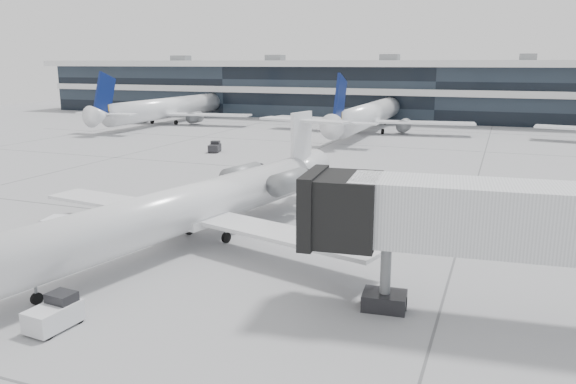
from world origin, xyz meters
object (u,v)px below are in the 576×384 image
at_px(jet_bridge, 565,224).
at_px(baggage_tug, 55,314).
at_px(cargo_uld, 65,235).
at_px(regional_jet, 193,205).

xyz_separation_m(jet_bridge, baggage_tug, (-19.34, -7.47, -3.89)).
height_order(jet_bridge, baggage_tug, jet_bridge).
bearing_deg(baggage_tug, cargo_uld, 134.84).
relative_size(jet_bridge, cargo_uld, 6.94).
bearing_deg(cargo_uld, regional_jet, 18.90).
distance_m(baggage_tug, cargo_uld, 10.24).
height_order(regional_jet, baggage_tug, regional_jet).
relative_size(baggage_tug, cargo_uld, 0.83).
relative_size(regional_jet, jet_bridge, 1.58).
bearing_deg(cargo_uld, jet_bridge, -14.80).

